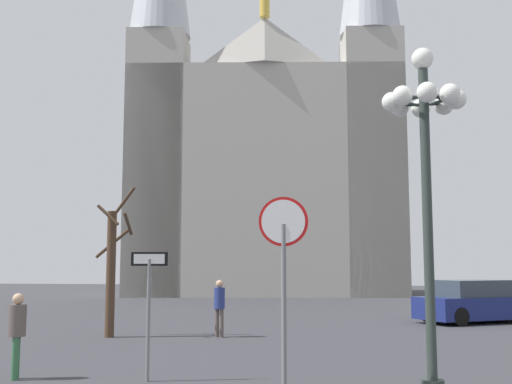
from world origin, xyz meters
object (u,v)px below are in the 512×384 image
cathedral (265,147)px  bare_tree (112,267)px  stop_sign (284,258)px  pedestrian_walking (219,302)px  pedestrian_standing (17,327)px  one_way_arrow_sign (149,298)px  parked_car_near_navy (475,303)px  street_lamp (425,151)px

cathedral → bare_tree: cathedral is taller
stop_sign → pedestrian_walking: stop_sign is taller
stop_sign → cathedral: bearing=98.9°
bare_tree → pedestrian_standing: 6.92m
cathedral → one_way_arrow_sign: size_ratio=15.37×
stop_sign → parked_car_near_navy: 15.61m
cathedral → one_way_arrow_sign: bearing=-85.2°
stop_sign → street_lamp: street_lamp is taller
stop_sign → one_way_arrow_sign: bearing=150.7°
street_lamp → stop_sign: bearing=-161.7°
pedestrian_standing → cathedral: bearing=90.6°
stop_sign → one_way_arrow_sign: size_ratio=1.35×
cathedral → parked_car_near_navy: size_ratio=7.61×
pedestrian_standing → street_lamp: bearing=-4.2°
cathedral → street_lamp: bearing=-77.3°
stop_sign → bare_tree: (-6.06, 8.05, -0.16)m
pedestrian_standing → parked_car_near_navy: bearing=52.0°
cathedral → pedestrian_walking: (2.58, -26.54, -9.64)m
street_lamp → parked_car_near_navy: street_lamp is taller
cathedral → parked_car_near_navy: bearing=-62.2°
one_way_arrow_sign → bare_tree: bearing=117.3°
one_way_arrow_sign → parked_car_near_navy: size_ratio=0.50×
cathedral → pedestrian_standing: size_ratio=22.83×
one_way_arrow_sign → bare_tree: 7.40m
cathedral → one_way_arrow_sign: (2.84, -33.63, -9.15)m
street_lamp → cathedral: bearing=102.7°
cathedral → bare_tree: 28.41m
bare_tree → street_lamp: bearing=-41.3°
parked_car_near_navy → pedestrian_standing: size_ratio=3.00×
pedestrian_standing → stop_sign: bearing=-14.1°
cathedral → pedestrian_standing: (0.38, -33.84, -9.70)m
one_way_arrow_sign → parked_car_near_navy: (7.96, 13.11, -0.77)m
street_lamp → pedestrian_walking: 9.85m
one_way_arrow_sign → pedestrian_walking: size_ratio=1.41×
stop_sign → street_lamp: (2.25, 0.75, 1.74)m
cathedral → street_lamp: size_ratio=6.30×
bare_tree → one_way_arrow_sign: bearing=-62.7°
stop_sign → bare_tree: bearing=127.0°
parked_car_near_navy → pedestrian_standing: 16.91m
street_lamp → pedestrian_walking: bearing=123.4°
stop_sign → pedestrian_standing: bearing=165.9°
cathedral → pedestrian_standing: 35.21m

